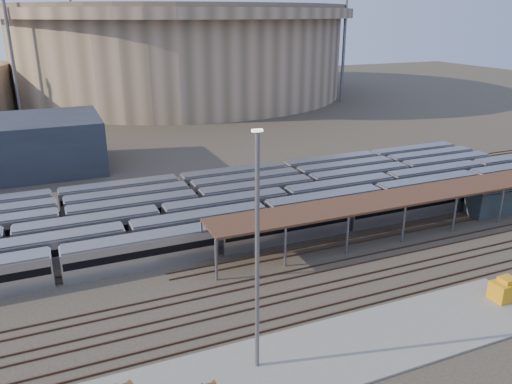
% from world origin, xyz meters
% --- Properties ---
extents(ground, '(420.00, 420.00, 0.00)m').
position_xyz_m(ground, '(0.00, 0.00, 0.00)').
color(ground, '#383026').
rests_on(ground, ground).
extents(apron, '(50.00, 9.00, 0.20)m').
position_xyz_m(apron, '(-5.00, -15.00, 0.10)').
color(apron, gray).
rests_on(apron, ground).
extents(subway_trains, '(125.66, 23.90, 3.60)m').
position_xyz_m(subway_trains, '(-1.39, 18.50, 1.80)').
color(subway_trains, silver).
rests_on(subway_trains, ground).
extents(inspection_shed, '(60.30, 6.00, 5.30)m').
position_xyz_m(inspection_shed, '(22.00, 4.00, 4.98)').
color(inspection_shed, slate).
rests_on(inspection_shed, ground).
extents(empty_tracks, '(170.00, 9.62, 0.18)m').
position_xyz_m(empty_tracks, '(0.00, -5.00, 0.09)').
color(empty_tracks, '#4C3323').
rests_on(empty_tracks, ground).
extents(stadium, '(124.00, 124.00, 32.50)m').
position_xyz_m(stadium, '(25.00, 140.00, 16.47)').
color(stadium, '#9E836B').
rests_on(stadium, ground).
extents(floodlight_0, '(4.00, 1.00, 38.40)m').
position_xyz_m(floodlight_0, '(-30.00, 110.00, 20.65)').
color(floodlight_0, slate).
rests_on(floodlight_0, ground).
extents(floodlight_2, '(4.00, 1.00, 38.40)m').
position_xyz_m(floodlight_2, '(70.00, 100.00, 20.65)').
color(floodlight_2, slate).
rests_on(floodlight_2, ground).
extents(floodlight_3, '(4.00, 1.00, 38.40)m').
position_xyz_m(floodlight_3, '(-10.00, 160.00, 20.65)').
color(floodlight_3, slate).
rests_on(floodlight_3, ground).
extents(yard_light_pole, '(0.81, 0.36, 20.41)m').
position_xyz_m(yard_light_pole, '(-9.56, -14.07, 10.49)').
color(yard_light_pole, slate).
rests_on(yard_light_pole, apron).
extents(yellow_equipment, '(3.18, 2.05, 1.94)m').
position_xyz_m(yellow_equipment, '(18.50, -14.39, 1.17)').
color(yellow_equipment, orange).
rests_on(yellow_equipment, apron).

